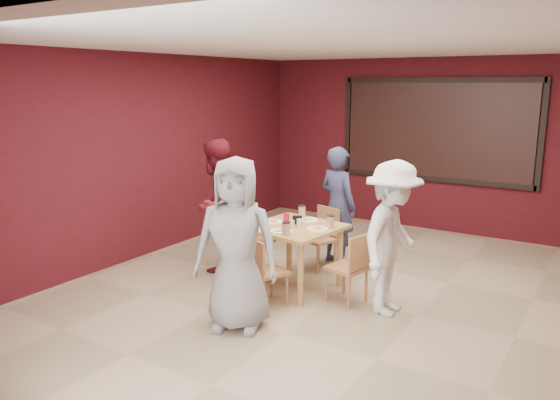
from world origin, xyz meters
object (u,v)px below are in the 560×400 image
Objects in this scene: diner_left at (217,205)px; diner_right at (392,238)px; dining_table at (294,233)px; diner_front at (236,244)px; chair_right at (352,264)px; chair_back at (322,234)px; chair_front at (262,268)px; chair_left at (247,237)px; diner_back at (338,206)px.

diner_left is 2.44m from diner_right.
diner_front is (0.08, -1.22, 0.19)m from dining_table.
chair_right is 0.46× the size of diner_front.
chair_back is 2.10m from diner_front.
chair_back is 1.01× the size of chair_right.
dining_table is 0.66× the size of diner_right.
dining_table is at bearing 89.88° from chair_front.
chair_back is 1.43m from diner_left.
dining_table is 1.34× the size of chair_back.
diner_front is at bearing -57.95° from chair_left.
dining_table is at bearing -84.98° from chair_back.
chair_back is 0.51× the size of diner_back.
chair_back is at bearing 95.02° from dining_table.
diner_right reaches higher than diner_back.
dining_table is 1.11m from diner_back.
dining_table is 0.70m from chair_front.
chair_right is 0.49× the size of diner_right.
diner_front is (0.08, -0.56, 0.42)m from chair_front.
diner_left reaches higher than diner_back.
chair_right is at bearing -46.47° from chair_back.
diner_right is at bearing 152.60° from diner_back.
chair_back is at bearing 133.53° from chair_right.
chair_back is 0.86× the size of chair_left.
chair_left is at bearing 100.74° from diner_front.
diner_back is 0.93× the size of diner_left.
diner_front is at bearing 108.21° from diner_back.
chair_front is at bearing -43.72° from chair_left.
diner_left is at bearing -145.98° from chair_back.
chair_back is at bearing 92.74° from chair_front.
chair_front is 1.41m from diner_right.
chair_back is 0.49× the size of diner_right.
dining_table is 1.35× the size of chair_right.
chair_left is 0.54× the size of diner_front.
chair_left reaches higher than chair_front.
chair_back is 0.47× the size of diner_front.
diner_back is 1.61m from diner_left.
diner_front is (0.15, -2.05, 0.41)m from chair_back.
diner_front reaches higher than diner_right.
chair_right is at bearing -4.57° from dining_table.
chair_right is at bearing 37.89° from chair_front.
chair_front is at bearing 76.59° from diner_front.
chair_right is 0.47× the size of diner_left.
chair_right is at bearing 139.79° from diner_back.
chair_front is 0.48× the size of diner_right.
diner_back is at bearing 58.56° from chair_left.
diner_front reaches higher than diner_back.
chair_back is at bearing 54.47° from chair_left.
diner_back is at bearing 89.53° from dining_table.
diner_right is (1.22, 0.60, 0.38)m from chair_front.
chair_front is 1.50m from chair_back.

